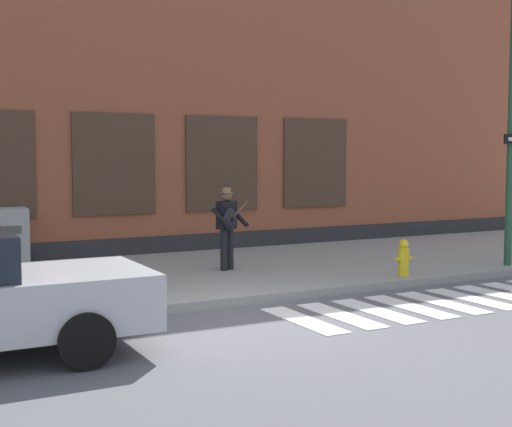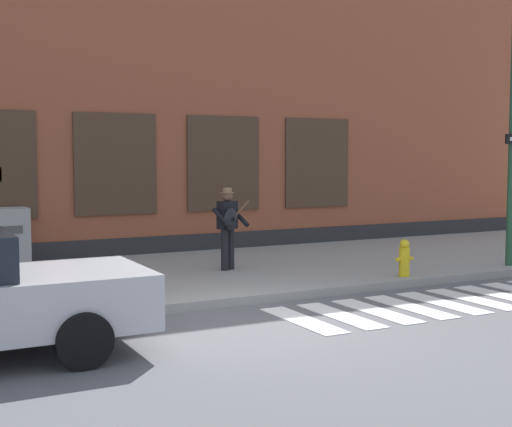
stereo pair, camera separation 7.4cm
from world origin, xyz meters
The scene contains 7 objects.
ground_plane centered at (0.00, 0.00, 0.00)m, with size 160.00×160.00×0.00m, color #56565B.
sidewalk centered at (0.00, 3.96, 0.08)m, with size 28.00×5.55×0.15m.
building_backdrop centered at (0.00, 8.73, 4.60)m, with size 28.00×4.06×9.22m.
crosswalk centered at (3.45, -0.11, 0.01)m, with size 5.78×1.90×0.01m.
busker centered at (1.38, 3.74, 1.08)m, with size 0.78×0.67×1.63m.
utility_box centered at (-2.42, 6.29, 0.75)m, with size 0.82×0.71×1.20m.
fire_hydrant centered at (4.00, 1.54, 0.50)m, with size 0.38×0.20×0.70m.
Camera 2 is at (-4.59, -8.93, 2.42)m, focal length 50.00 mm.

